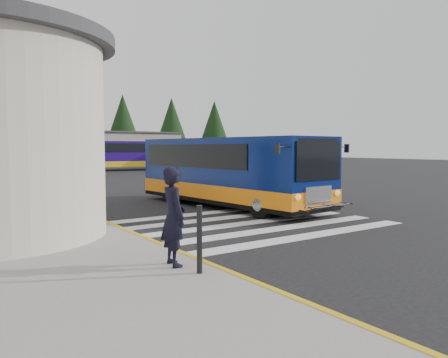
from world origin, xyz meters
TOP-DOWN VIEW (x-y plane):
  - ground at (0.00, 0.00)m, footprint 140.00×140.00m
  - curb_strip at (-4.05, 4.00)m, footprint 0.12×34.00m
  - crosswalk at (-0.50, -0.80)m, footprint 8.00×5.35m
  - depot_building at (6.00, 42.00)m, footprint 26.40×8.40m
  - tree_line at (6.29, 50.00)m, footprint 58.40×4.40m
  - transit_bus at (1.38, 2.58)m, footprint 3.62×9.52m
  - pedestrian_a at (-4.65, -4.18)m, footprint 0.50×0.70m
  - pedestrian_b at (-6.46, -0.71)m, footprint 0.62×0.79m
  - bollard at (-4.53, -4.87)m, footprint 0.10×0.10m
  - far_bus_a at (7.19, 30.42)m, footprint 9.81×3.50m
  - far_bus_b at (18.53, 28.82)m, footprint 10.69×5.80m

SIDE VIEW (x-z plane):
  - ground at x=0.00m, z-range 0.00..0.00m
  - crosswalk at x=-0.50m, z-range 0.00..0.01m
  - curb_strip at x=-4.05m, z-range 0.00..0.16m
  - bollard at x=-4.53m, z-range 0.15..1.32m
  - pedestrian_b at x=-6.46m, z-range 0.15..1.76m
  - pedestrian_a at x=-4.65m, z-range 0.15..1.94m
  - transit_bus at x=1.38m, z-range -0.06..2.58m
  - far_bus_a at x=7.19m, z-range 0.37..2.85m
  - far_bus_b at x=18.53m, z-range 0.40..3.06m
  - depot_building at x=6.00m, z-range 0.01..4.21m
  - tree_line at x=6.29m, z-range 1.77..11.77m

